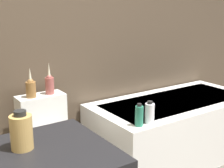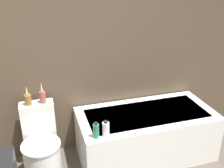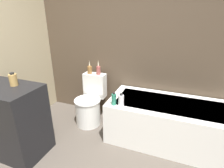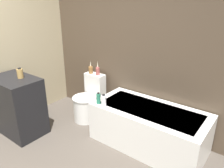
{
  "view_description": "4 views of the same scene",
  "coord_description": "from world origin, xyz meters",
  "px_view_note": "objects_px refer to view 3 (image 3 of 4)",
  "views": [
    {
      "loc": [
        -1.26,
        -0.24,
        1.44
      ],
      "look_at": [
        0.01,
        1.64,
        0.85
      ],
      "focal_mm": 50.0,
      "sensor_mm": 36.0,
      "label": 1
    },
    {
      "loc": [
        -0.37,
        -0.68,
        2.09
      ],
      "look_at": [
        0.32,
        1.61,
        1.04
      ],
      "focal_mm": 42.0,
      "sensor_mm": 36.0,
      "label": 2
    },
    {
      "loc": [
        0.8,
        -0.46,
        1.65
      ],
      "look_at": [
        0.02,
        1.53,
        0.81
      ],
      "focal_mm": 28.0,
      "sensor_mm": 36.0,
      "label": 3
    },
    {
      "loc": [
        1.94,
        -0.7,
        1.99
      ],
      "look_at": [
        0.18,
        1.61,
        0.83
      ],
      "focal_mm": 35.0,
      "sensor_mm": 36.0,
      "label": 4
    }
  ],
  "objects_px": {
    "toilet": "(90,104)",
    "vase_silver": "(98,70)",
    "soap_bottle_glass": "(13,80)",
    "vase_gold": "(90,69)",
    "shampoo_bottle_short": "(121,100)",
    "bathtub": "(167,122)",
    "shampoo_bottle_tall": "(114,99)"
  },
  "relations": [
    {
      "from": "vase_silver",
      "to": "shampoo_bottle_tall",
      "type": "relative_size",
      "value": 1.43
    },
    {
      "from": "shampoo_bottle_short",
      "to": "bathtub",
      "type": "bearing_deg",
      "value": 27.59
    },
    {
      "from": "toilet",
      "to": "shampoo_bottle_short",
      "type": "height_order",
      "value": "toilet"
    },
    {
      "from": "soap_bottle_glass",
      "to": "shampoo_bottle_tall",
      "type": "xyz_separation_m",
      "value": [
        1.02,
        0.54,
        -0.31
      ]
    },
    {
      "from": "shampoo_bottle_tall",
      "to": "shampoo_bottle_short",
      "type": "distance_m",
      "value": 0.1
    },
    {
      "from": "bathtub",
      "to": "soap_bottle_glass",
      "type": "xyz_separation_m",
      "value": [
        -1.69,
        -0.83,
        0.68
      ]
    },
    {
      "from": "vase_silver",
      "to": "shampoo_bottle_short",
      "type": "bearing_deg",
      "value": -43.37
    },
    {
      "from": "vase_gold",
      "to": "shampoo_bottle_tall",
      "type": "height_order",
      "value": "vase_gold"
    },
    {
      "from": "soap_bottle_glass",
      "to": "shampoo_bottle_short",
      "type": "relative_size",
      "value": 0.91
    },
    {
      "from": "bathtub",
      "to": "shampoo_bottle_tall",
      "type": "bearing_deg",
      "value": -156.07
    },
    {
      "from": "bathtub",
      "to": "vase_gold",
      "type": "xyz_separation_m",
      "value": [
        -1.27,
        0.22,
        0.55
      ]
    },
    {
      "from": "toilet",
      "to": "vase_silver",
      "type": "xyz_separation_m",
      "value": [
        0.08,
        0.2,
        0.54
      ]
    },
    {
      "from": "shampoo_bottle_short",
      "to": "shampoo_bottle_tall",
      "type": "bearing_deg",
      "value": 179.15
    },
    {
      "from": "toilet",
      "to": "vase_silver",
      "type": "height_order",
      "value": "vase_silver"
    },
    {
      "from": "bathtub",
      "to": "toilet",
      "type": "height_order",
      "value": "toilet"
    },
    {
      "from": "toilet",
      "to": "vase_gold",
      "type": "relative_size",
      "value": 3.45
    },
    {
      "from": "bathtub",
      "to": "shampoo_bottle_short",
      "type": "bearing_deg",
      "value": -152.41
    },
    {
      "from": "bathtub",
      "to": "vase_gold",
      "type": "bearing_deg",
      "value": 170.21
    },
    {
      "from": "toilet",
      "to": "soap_bottle_glass",
      "type": "distance_m",
      "value": 1.19
    },
    {
      "from": "shampoo_bottle_short",
      "to": "vase_gold",
      "type": "bearing_deg",
      "value": 143.84
    },
    {
      "from": "vase_silver",
      "to": "toilet",
      "type": "bearing_deg",
      "value": -111.19
    },
    {
      "from": "soap_bottle_glass",
      "to": "shampoo_bottle_short",
      "type": "xyz_separation_m",
      "value": [
        1.12,
        0.54,
        -0.31
      ]
    },
    {
      "from": "soap_bottle_glass",
      "to": "vase_gold",
      "type": "height_order",
      "value": "soap_bottle_glass"
    },
    {
      "from": "vase_gold",
      "to": "bathtub",
      "type": "bearing_deg",
      "value": -9.79
    },
    {
      "from": "soap_bottle_glass",
      "to": "shampoo_bottle_tall",
      "type": "distance_m",
      "value": 1.2
    },
    {
      "from": "vase_gold",
      "to": "shampoo_bottle_short",
      "type": "xyz_separation_m",
      "value": [
        0.71,
        -0.52,
        -0.19
      ]
    },
    {
      "from": "shampoo_bottle_short",
      "to": "vase_silver",
      "type": "bearing_deg",
      "value": 136.63
    },
    {
      "from": "bathtub",
      "to": "vase_silver",
      "type": "bearing_deg",
      "value": 168.52
    },
    {
      "from": "soap_bottle_glass",
      "to": "shampoo_bottle_tall",
      "type": "height_order",
      "value": "soap_bottle_glass"
    },
    {
      "from": "bathtub",
      "to": "soap_bottle_glass",
      "type": "distance_m",
      "value": 2.0
    },
    {
      "from": "toilet",
      "to": "shampoo_bottle_short",
      "type": "bearing_deg",
      "value": -27.58
    },
    {
      "from": "bathtub",
      "to": "vase_silver",
      "type": "distance_m",
      "value": 1.27
    }
  ]
}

